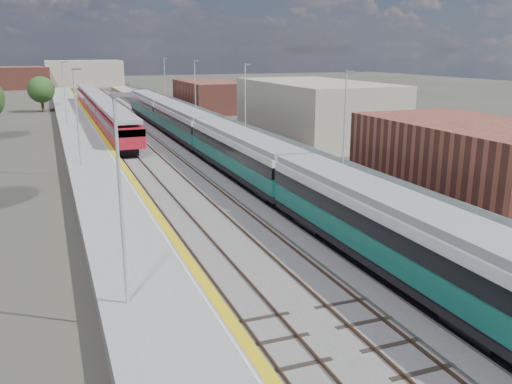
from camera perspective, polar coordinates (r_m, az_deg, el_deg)
ground at (r=62.33m, az=-9.38°, el=5.46°), size 320.00×320.00×0.00m
ballast_bed at (r=64.36m, az=-11.81°, el=5.66°), size 10.50×155.00×0.06m
tracks at (r=66.08m, az=-11.54°, el=5.97°), size 8.96×160.00×0.17m
platform_right at (r=65.87m, az=-5.32°, el=6.55°), size 4.70×155.00×8.52m
platform_left at (r=63.57m, az=-17.91°, el=5.59°), size 4.30×155.00×8.52m
buildings at (r=149.03m, az=-23.93°, el=13.86°), size 72.00×185.50×40.00m
green_train at (r=51.18m, az=-5.14°, el=6.07°), size 2.82×78.41×3.10m
red_train at (r=78.74m, az=-16.10°, el=8.53°), size 2.81×57.07×3.55m
tree_c at (r=95.54m, az=-21.69°, el=9.98°), size 4.24×4.24×5.75m
tree_d at (r=75.45m, az=4.95°, el=10.17°), size 4.58×4.58×6.21m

